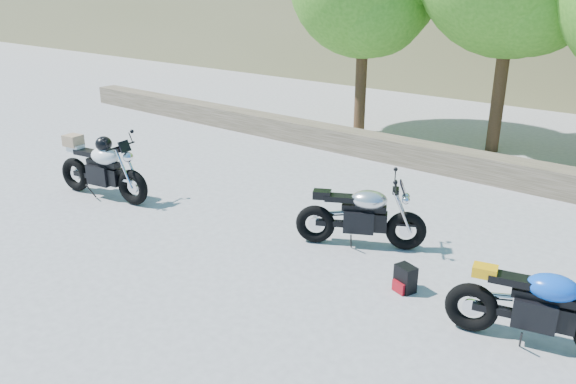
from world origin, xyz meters
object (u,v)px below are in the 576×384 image
object	(u,v)px
silver_bike	(361,216)
blue_bike	(539,308)
white_bike	(101,167)
backpack	(405,279)

from	to	relation	value
silver_bike	blue_bike	distance (m)	2.83
silver_bike	white_bike	distance (m)	4.75
white_bike	blue_bike	distance (m)	7.29
white_bike	silver_bike	bearing A→B (deg)	4.77
white_bike	backpack	distance (m)	5.73
white_bike	blue_bike	bearing A→B (deg)	-7.39
blue_bike	white_bike	bearing A→B (deg)	168.22
backpack	blue_bike	bearing A→B (deg)	13.73
backpack	white_bike	bearing A→B (deg)	-156.54
blue_bike	backpack	xyz separation A→B (m)	(-1.58, 0.15, -0.29)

